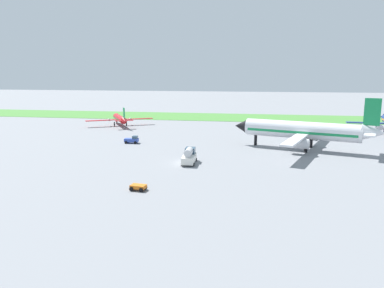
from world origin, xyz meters
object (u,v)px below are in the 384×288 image
at_px(airplane_taxiing_turboprop, 120,118).
at_px(baggage_cart_by_runway, 138,187).
at_px(pushback_tug_midfield, 132,140).
at_px(fuel_truck_near_gate, 189,156).
at_px(airplane_midfield_jet, 304,131).

height_order(airplane_taxiing_turboprop, baggage_cart_by_runway, airplane_taxiing_turboprop).
bearing_deg(pushback_tug_midfield, airplane_taxiing_turboprop, 111.52).
bearing_deg(fuel_truck_near_gate, baggage_cart_by_runway, 163.52).
xyz_separation_m(airplane_taxiing_turboprop, pushback_tug_midfield, (15.07, -31.11, -1.66)).
bearing_deg(baggage_cart_by_runway, airplane_midfield_jet, -120.48).
height_order(fuel_truck_near_gate, pushback_tug_midfield, fuel_truck_near_gate).
relative_size(airplane_taxiing_turboprop, fuel_truck_near_gate, 3.16).
height_order(airplane_midfield_jet, pushback_tug_midfield, airplane_midfield_jet).
bearing_deg(fuel_truck_near_gate, pushback_tug_midfield, 41.37).
xyz_separation_m(airplane_midfield_jet, fuel_truck_near_gate, (-24.79, -18.66, -3.06)).
distance_m(airplane_taxiing_turboprop, fuel_truck_near_gate, 61.09).
height_order(fuel_truck_near_gate, baggage_cart_by_runway, fuel_truck_near_gate).
relative_size(airplane_taxiing_turboprop, baggage_cart_by_runway, 8.09).
bearing_deg(baggage_cart_by_runway, pushback_tug_midfield, -62.37).
distance_m(fuel_truck_near_gate, pushback_tug_midfield, 27.30).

